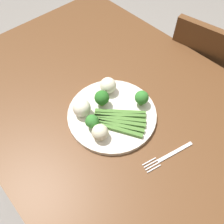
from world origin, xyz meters
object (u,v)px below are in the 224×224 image
at_px(cauliflower_near_fork, 82,108).
at_px(cauliflower_mid, 100,132).
at_px(broccoli_right, 142,98).
at_px(fork, 168,156).
at_px(asparagus_bundle, 119,121).
at_px(cauliflower_outer_edge, 108,85).
at_px(broccoli_near_center, 92,121).
at_px(broccoli_back, 102,98).
at_px(dining_table, 117,124).
at_px(plate, 112,114).
at_px(chair, 206,86).

bearing_deg(cauliflower_near_fork, cauliflower_mid, 172.24).
height_order(broccoli_right, cauliflower_mid, broccoli_right).
distance_m(cauliflower_near_fork, fork, 0.29).
bearing_deg(asparagus_bundle, cauliflower_outer_edge, 114.19).
relative_size(broccoli_near_center, cauliflower_outer_edge, 0.92).
bearing_deg(broccoli_back, broccoli_right, -131.50).
bearing_deg(asparagus_bundle, broccoli_right, 52.85).
bearing_deg(asparagus_bundle, broccoli_near_center, -159.18).
height_order(dining_table, cauliflower_mid, cauliflower_mid).
bearing_deg(dining_table, cauliflower_near_fork, 68.60).
distance_m(plate, broccoli_back, 0.06).
xyz_separation_m(plate, fork, (-0.21, -0.02, -0.01)).
height_order(plate, cauliflower_outer_edge, cauliflower_outer_edge).
xyz_separation_m(plate, cauliflower_mid, (-0.04, 0.08, 0.03)).
bearing_deg(plate, dining_table, -65.14).
bearing_deg(cauliflower_near_fork, chair, -99.98).
distance_m(chair, asparagus_bundle, 0.66).
bearing_deg(cauliflower_near_fork, plate, -132.29).
distance_m(broccoli_near_center, cauliflower_near_fork, 0.06).
bearing_deg(plate, broccoli_right, -111.03).
bearing_deg(broccoli_back, plate, -179.88).
height_order(chair, fork, chair).
xyz_separation_m(chair, fork, (-0.16, 0.57, 0.27)).
distance_m(plate, fork, 0.21).
height_order(broccoli_back, cauliflower_outer_edge, broccoli_back).
xyz_separation_m(plate, asparagus_bundle, (-0.04, 0.01, 0.01)).
bearing_deg(chair, cauliflower_mid, 78.36).
height_order(asparagus_bundle, cauliflower_outer_edge, cauliflower_outer_edge).
distance_m(broccoli_right, fork, 0.19).
relative_size(broccoli_back, cauliflower_outer_edge, 1.06).
bearing_deg(cauliflower_near_fork, cauliflower_outer_edge, -83.69).
xyz_separation_m(plate, cauliflower_near_fork, (0.06, 0.07, 0.04)).
xyz_separation_m(plate, broccoli_right, (-0.04, -0.09, 0.04)).
bearing_deg(cauliflower_outer_edge, broccoli_near_center, 119.59).
xyz_separation_m(asparagus_bundle, broccoli_right, (0.00, -0.10, 0.03)).
xyz_separation_m(chair, cauliflower_mid, (0.01, 0.67, 0.31)).
bearing_deg(broccoli_back, fork, -175.01).
distance_m(dining_table, broccoli_near_center, 0.20).
bearing_deg(cauliflower_near_fork, broccoli_right, -121.26).
xyz_separation_m(chair, broccoli_back, (0.10, 0.59, 0.31)).
bearing_deg(broccoli_right, fork, 158.02).
height_order(broccoli_right, cauliflower_near_fork, cauliflower_near_fork).
height_order(dining_table, fork, fork).
relative_size(dining_table, cauliflower_outer_edge, 22.43).
height_order(broccoli_near_center, cauliflower_near_fork, cauliflower_near_fork).
height_order(broccoli_back, cauliflower_near_fork, broccoli_back).
bearing_deg(fork, chair, -150.80).
height_order(dining_table, broccoli_back, broccoli_back).
bearing_deg(plate, broccoli_near_center, 88.22).
relative_size(cauliflower_outer_edge, fork, 0.33).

